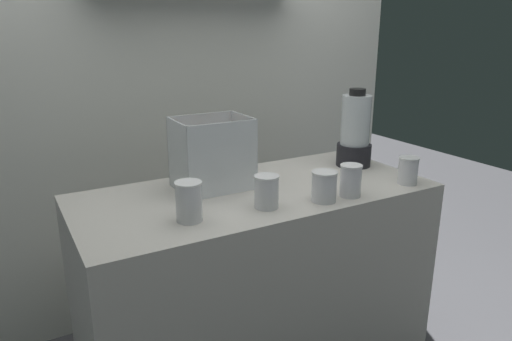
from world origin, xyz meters
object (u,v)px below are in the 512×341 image
Objects in this scene: juice_cup_mango_far_right at (408,172)px; juice_cup_mango_far_left at (189,203)px; carrot_display_bin at (212,167)px; juice_cup_carrot_middle at (324,188)px; blender_pitcher at (355,134)px; juice_cup_beet_right at (351,182)px; juice_cup_orange_left at (267,193)px.

juice_cup_mango_far_left is at bearing 175.19° from juice_cup_mango_far_right.
juice_cup_carrot_middle is at bearing -49.56° from carrot_display_bin.
blender_pitcher is 3.12× the size of juice_cup_carrot_middle.
juice_cup_beet_right is at bearing -40.24° from carrot_display_bin.
juice_cup_mango_far_left is at bearing 171.98° from juice_cup_carrot_middle.
blender_pitcher is 0.68m from juice_cup_orange_left.
juice_cup_mango_far_left is 1.14× the size of juice_cup_orange_left.
juice_cup_carrot_middle is at bearing -12.67° from juice_cup_orange_left.
juice_cup_carrot_middle is at bearing -8.02° from juice_cup_mango_far_left.
blender_pitcher is 0.43m from juice_cup_beet_right.
juice_cup_orange_left is at bearing -75.61° from carrot_display_bin.
juice_cup_beet_right reaches higher than juice_cup_carrot_middle.
juice_cup_mango_far_left is 0.62m from juice_cup_beet_right.
juice_cup_beet_right reaches higher than juice_cup_orange_left.
blender_pitcher is 0.33m from juice_cup_mango_far_right.
carrot_display_bin is at bearing 130.44° from juice_cup_carrot_middle.
juice_cup_mango_far_left is 0.50m from juice_cup_carrot_middle.
juice_cup_orange_left is 1.06× the size of juice_cup_mango_far_right.
juice_cup_beet_right is (0.62, -0.08, -0.00)m from juice_cup_mango_far_left.
juice_cup_mango_far_right is (0.42, -0.01, -0.00)m from juice_cup_carrot_middle.
juice_cup_beet_right is (0.33, -0.05, 0.00)m from juice_cup_orange_left.
juice_cup_carrot_middle is (-0.40, -0.31, -0.10)m from blender_pitcher.
juice_cup_beet_right is 0.30m from juice_cup_mango_far_right.
juice_cup_beet_right is at bearing -132.24° from blender_pitcher.
juice_cup_mango_far_left reaches higher than juice_cup_mango_far_right.
juice_cup_orange_left is (-0.62, -0.26, -0.09)m from blender_pitcher.
juice_cup_carrot_middle is (0.50, -0.07, -0.01)m from juice_cup_mango_far_left.
juice_cup_carrot_middle is (0.29, -0.34, -0.04)m from carrot_display_bin.
juice_cup_carrot_middle is 0.92× the size of juice_cup_beet_right.
blender_pitcher is at bearing 92.72° from juice_cup_mango_far_right.
juice_cup_mango_far_left is 1.19× the size of juice_cup_carrot_middle.
juice_cup_mango_far_left reaches higher than juice_cup_orange_left.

